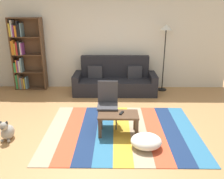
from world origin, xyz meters
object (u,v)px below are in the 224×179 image
dog (7,131)px  couch (115,81)px  coffee_table (118,118)px  folding_chair (108,100)px  bookshelf (24,55)px  pouf (146,141)px  standing_lamp (166,36)px  tv_remote (122,113)px

dog → couch: bearing=52.6°
coffee_table → dog: (-2.01, -0.22, -0.17)m
folding_chair → couch: bearing=103.0°
couch → bookshelf: bearing=173.7°
dog → folding_chair: 1.94m
coffee_table → bookshelf: bearing=135.3°
bookshelf → dog: (0.62, -2.83, -0.84)m
dog → folding_chair: size_ratio=0.44×
dog → pouf: bearing=-5.7°
standing_lamp → dog: bearing=-140.2°
pouf → tv_remote: bearing=130.2°
bookshelf → tv_remote: size_ratio=13.51×
pouf → tv_remote: 0.70m
coffee_table → pouf: size_ratio=1.42×
pouf → standing_lamp: standing_lamp is taller
couch → bookshelf: 2.67m
bookshelf → folding_chair: (2.43, -2.22, -0.46)m
couch → coffee_table: size_ratio=3.02×
standing_lamp → tv_remote: 3.03m
couch → coffee_table: (0.06, -2.32, -0.01)m
pouf → coffee_table: bearing=135.0°
bookshelf → pouf: bearing=-44.8°
standing_lamp → folding_chair: 2.82m
couch → dog: size_ratio=5.69×
dog → folding_chair: folding_chair is taller
coffee_table → standing_lamp: size_ratio=0.40×
bookshelf → standing_lamp: bookshelf is taller
bookshelf → dog: 3.02m
tv_remote → bookshelf: bearing=157.7°
couch → dog: 3.21m
bookshelf → pouf: size_ratio=3.85×
coffee_table → tv_remote: tv_remote is taller
couch → folding_chair: couch is taller
bookshelf → folding_chair: bearing=-42.5°
couch → coffee_table: bearing=-88.5°
tv_remote → dog: bearing=-151.8°
coffee_table → standing_lamp: (1.31, 2.54, 1.21)m
pouf → standing_lamp: size_ratio=0.28×
bookshelf → standing_lamp: size_ratio=1.10×
coffee_table → dog: coffee_table is taller
bookshelf → coffee_table: (2.63, -2.61, -0.67)m
bookshelf → dog: bearing=-77.6°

